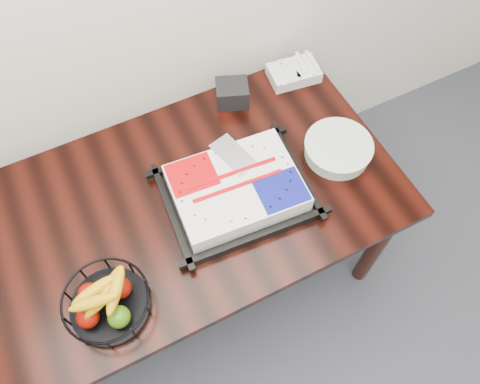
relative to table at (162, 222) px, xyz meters
name	(u,v)px	position (x,y,z in m)	size (l,w,h in m)	color
table	(162,222)	(0.00, 0.00, 0.00)	(1.80, 0.90, 0.75)	black
cake_tray	(236,190)	(0.28, -0.07, 0.13)	(0.54, 0.44, 0.11)	black
fruit_basket	(107,302)	(-0.27, -0.26, 0.15)	(0.28, 0.28, 0.15)	black
plate_stack	(338,149)	(0.72, -0.07, 0.12)	(0.26, 0.26, 0.06)	white
fork_bag	(294,73)	(0.77, 0.35, 0.12)	(0.23, 0.16, 0.06)	silver
napkin_box	(232,93)	(0.47, 0.35, 0.13)	(0.13, 0.11, 0.09)	black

